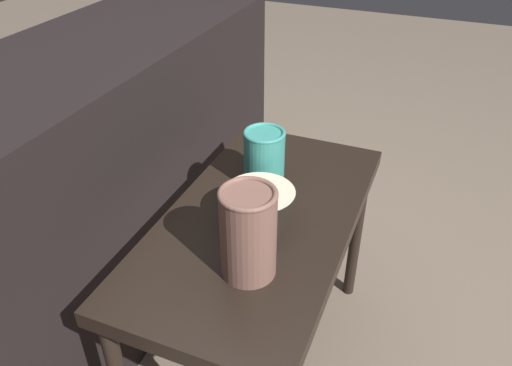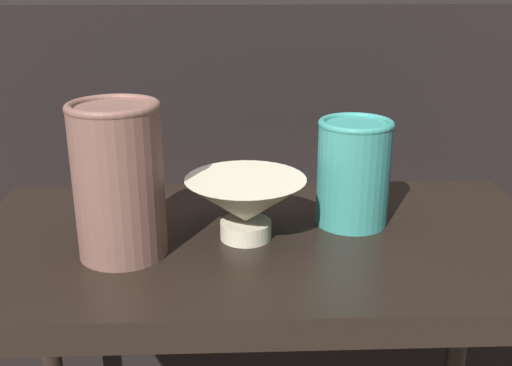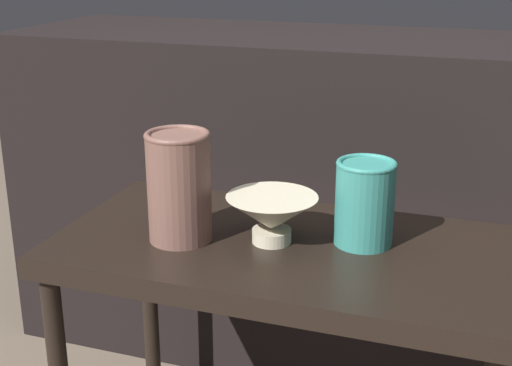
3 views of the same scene
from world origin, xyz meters
name	(u,v)px [view 3 (image 3 of 3)]	position (x,y,z in m)	size (l,w,h in m)	color
table	(285,273)	(0.00, 0.00, 0.49)	(0.83, 0.43, 0.55)	black
couch_backdrop	(349,202)	(0.00, 0.58, 0.42)	(1.74, 0.50, 0.84)	black
bowl	(272,215)	(-0.02, -0.01, 0.60)	(0.16, 0.16, 0.09)	beige
vase_textured_left	(179,185)	(-0.18, -0.05, 0.65)	(0.12, 0.12, 0.20)	brown
vase_colorful_right	(365,201)	(0.13, 0.04, 0.63)	(0.11, 0.11, 0.15)	teal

